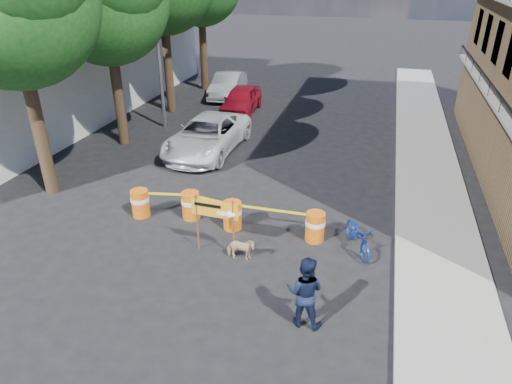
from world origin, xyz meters
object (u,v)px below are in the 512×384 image
Objects in this scene: barrel_mid_right at (232,215)px; sedan_silver at (228,85)px; sedan_red at (241,100)px; pedestrian at (305,292)px; barrel_mid_left at (191,205)px; bicycle at (360,223)px; dog at (241,249)px; detour_sign at (220,215)px; suv_white at (207,135)px; barrel_far_left at (140,203)px; barrel_far_right at (315,226)px.

barrel_mid_right is 15.13m from sedan_silver.
pedestrian is at bearing -71.04° from sedan_red.
barrel_mid_left is 0.51× the size of bicycle.
dog is 0.19× the size of sedan_silver.
pedestrian is (2.70, -2.09, -0.38)m from detour_sign.
detour_sign is 0.33× the size of suv_white.
barrel_mid_right is at bearing -75.65° from sedan_silver.
pedestrian is 0.33× the size of suv_white.
barrel_mid_left is 0.21× the size of sedan_silver.
sedan_silver is at bearing 110.03° from detour_sign.
dog is at bearing -20.91° from barrel_far_left.
barrel_far_left is at bearing -178.98° from barrel_mid_right.
barrel_far_left is at bearing -87.31° from sedan_silver.
barrel_far_right is (5.61, 0.07, 0.00)m from barrel_far_left.
barrel_far_left is at bearing 154.91° from bicycle.
sedan_red is (-3.39, 12.85, -0.57)m from detour_sign.
suv_white reaches higher than barrel_mid_right.
bicycle is 8.93m from suv_white.
barrel_far_right is 0.17× the size of suv_white.
sedan_silver is at bearing -63.98° from pedestrian.
sedan_red is (-5.79, 11.45, 0.23)m from barrel_far_right.
bicycle is (3.78, -0.16, 0.41)m from barrel_mid_right.
suv_white is at bearing 115.73° from detour_sign.
bicycle is at bearing -0.84° from barrel_far_left.
pedestrian is at bearing -35.78° from detour_sign.
barrel_far_right is 0.22× the size of sedan_red.
barrel_mid_right is (1.47, -0.24, 0.00)m from barrel_mid_left.
barrel_mid_left is 1.00× the size of barrel_far_right.
sedan_red is at bearing -65.51° from pedestrian.
sedan_silver reaches higher than barrel_far_right.
sedan_silver is (-1.99, 8.61, -0.03)m from suv_white.
dog is (0.74, -1.51, -0.13)m from barrel_mid_right.
pedestrian is (5.91, -3.42, 0.41)m from barrel_far_left.
barrel_mid_left is at bearing -84.12° from sedan_red.
barrel_far_left and barrel_mid_right have the same top height.
sedan_silver reaches higher than dog.
barrel_far_left is 0.17× the size of suv_white.
barrel_mid_left is 2.41m from detour_sign.
barrel_mid_left is 5.70m from pedestrian.
sedan_red is (-7.04, 11.62, -0.19)m from bicycle.
suv_white is (-2.98, 5.68, 0.27)m from barrel_mid_right.
barrel_far_right is at bearing 0.32° from barrel_mid_right.
barrel_far_left is 1.00× the size of barrel_far_right.
sedan_silver is at bearing 104.01° from barrel_mid_left.
suv_white is (-5.51, 5.67, 0.27)m from barrel_far_right.
sedan_red is (-0.18, 11.52, 0.23)m from barrel_far_left.
detour_sign is (1.59, -1.63, 0.79)m from barrel_mid_left.
barrel_far_right is 2.36m from dog.
barrel_mid_right is at bearing 19.49° from dog.
barrel_far_right is 2.89m from detour_sign.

